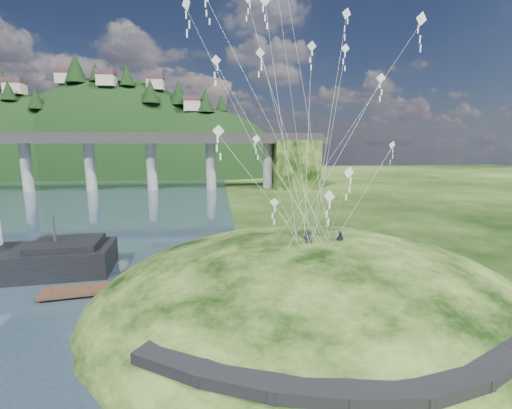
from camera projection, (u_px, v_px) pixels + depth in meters
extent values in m
plane|color=black|center=(210.00, 316.00, 24.65)|extent=(320.00, 320.00, 0.00)
ellipsoid|color=black|center=(310.00, 315.00, 27.76)|extent=(36.00, 32.00, 13.00)
cube|color=black|center=(175.00, 361.00, 16.31)|extent=(4.32, 3.62, 0.71)
cube|color=black|center=(239.00, 378.00, 15.01)|extent=(4.10, 2.97, 0.61)
cube|color=black|center=(312.00, 389.00, 14.37)|extent=(3.85, 2.37, 0.62)
cube|color=black|center=(385.00, 392.00, 14.27)|extent=(3.62, 1.83, 0.66)
cube|color=black|center=(449.00, 383.00, 14.79)|extent=(3.82, 2.27, 0.68)
cube|color=black|center=(495.00, 362.00, 16.04)|extent=(4.11, 2.97, 0.71)
cube|color=#2D2B2B|center=(12.00, 140.00, 85.29)|extent=(160.00, 9.00, 1.60)
cube|color=#2D2B2B|center=(12.00, 134.00, 85.04)|extent=(160.00, 0.40, 1.20)
cube|color=#2D2B2B|center=(21.00, 135.00, 89.25)|extent=(160.00, 0.40, 1.20)
cylinder|color=gray|center=(26.00, 166.00, 86.72)|extent=(2.60, 2.60, 13.00)
cylinder|color=gray|center=(90.00, 166.00, 88.43)|extent=(2.60, 2.60, 13.00)
cylinder|color=gray|center=(152.00, 165.00, 90.14)|extent=(2.60, 2.60, 13.00)
cylinder|color=gray|center=(211.00, 165.00, 91.86)|extent=(2.60, 2.60, 13.00)
cylinder|color=gray|center=(268.00, 165.00, 93.57)|extent=(2.60, 2.60, 13.00)
cube|color=black|center=(295.00, 164.00, 94.40)|extent=(12.00, 11.00, 13.00)
ellipsoid|color=black|center=(17.00, 195.00, 134.81)|extent=(84.00, 60.00, 80.00)
ellipsoid|color=black|center=(121.00, 187.00, 144.52)|extent=(96.00, 68.00, 88.00)
ellipsoid|color=black|center=(204.00, 198.00, 141.28)|extent=(76.00, 56.00, 72.00)
cone|color=black|center=(2.00, 80.00, 122.58)|extent=(5.61, 5.61, 7.39)
cone|color=black|center=(8.00, 90.00, 116.37)|extent=(5.08, 5.08, 6.69)
cone|color=black|center=(36.00, 98.00, 116.96)|extent=(5.29, 5.29, 6.96)
cone|color=black|center=(76.00, 68.00, 124.31)|extent=(8.01, 8.01, 10.54)
cone|color=black|center=(95.00, 72.00, 124.78)|extent=(4.97, 4.97, 6.54)
cone|color=black|center=(127.00, 75.00, 124.28)|extent=(5.83, 5.83, 7.67)
cone|color=black|center=(150.00, 91.00, 121.50)|extent=(6.47, 6.47, 8.51)
cone|color=black|center=(179.00, 92.00, 129.16)|extent=(7.13, 7.13, 9.38)
cone|color=black|center=(206.00, 100.00, 126.02)|extent=(6.56, 6.56, 8.63)
cone|color=black|center=(221.00, 103.00, 132.18)|extent=(4.88, 4.88, 6.42)
cube|color=beige|center=(15.00, 89.00, 120.92)|extent=(6.00, 5.00, 4.00)
cube|color=#512E30|center=(14.00, 81.00, 120.45)|extent=(6.40, 5.40, 1.60)
cube|color=beige|center=(66.00, 79.00, 127.62)|extent=(6.00, 5.00, 4.00)
cube|color=#512E30|center=(65.00, 71.00, 127.14)|extent=(6.40, 5.40, 1.60)
cube|color=beige|center=(107.00, 81.00, 121.98)|extent=(6.00, 5.00, 4.00)
cube|color=#512E30|center=(106.00, 73.00, 121.50)|extent=(6.40, 5.40, 1.60)
cube|color=beige|center=(155.00, 85.00, 129.63)|extent=(6.00, 5.00, 4.00)
cube|color=#512E30|center=(155.00, 77.00, 129.15)|extent=(6.40, 5.40, 1.60)
cube|color=beige|center=(192.00, 106.00, 126.78)|extent=(6.00, 5.00, 4.00)
cube|color=#512E30|center=(192.00, 98.00, 126.30)|extent=(6.40, 5.40, 1.60)
cube|color=black|center=(67.00, 244.00, 32.45)|extent=(6.33, 5.44, 0.59)
cylinder|color=#2D2B2B|center=(54.00, 231.00, 32.03)|extent=(0.24, 0.24, 2.95)
cube|color=#3A2417|center=(125.00, 286.00, 28.78)|extent=(12.84, 3.91, 0.32)
cylinder|color=#3A2417|center=(53.00, 296.00, 27.42)|extent=(0.27, 0.27, 0.91)
cylinder|color=#3A2417|center=(90.00, 292.00, 28.12)|extent=(0.27, 0.27, 0.91)
cylinder|color=#3A2417|center=(125.00, 288.00, 28.82)|extent=(0.27, 0.27, 0.91)
cylinder|color=#3A2417|center=(158.00, 285.00, 29.53)|extent=(0.27, 0.27, 0.91)
cylinder|color=#3A2417|center=(190.00, 282.00, 30.23)|extent=(0.27, 0.27, 0.91)
imported|color=#242530|center=(308.00, 230.00, 25.34)|extent=(0.82, 0.68, 1.92)
imported|color=#242530|center=(340.00, 231.00, 26.04)|extent=(0.91, 0.88, 1.48)
cube|color=white|center=(421.00, 19.00, 22.88)|extent=(0.86, 0.24, 0.87)
cube|color=white|center=(421.00, 29.00, 22.99)|extent=(0.11, 0.07, 0.51)
cube|color=white|center=(420.00, 39.00, 23.09)|extent=(0.11, 0.07, 0.51)
cube|color=white|center=(419.00, 48.00, 23.20)|extent=(0.11, 0.07, 0.51)
cube|color=white|center=(347.00, 14.00, 27.04)|extent=(0.80, 0.28, 0.79)
cube|color=white|center=(346.00, 22.00, 27.14)|extent=(0.10, 0.08, 0.47)
cube|color=white|center=(346.00, 29.00, 27.24)|extent=(0.10, 0.08, 0.47)
cube|color=white|center=(345.00, 37.00, 27.34)|extent=(0.10, 0.08, 0.47)
cube|color=white|center=(256.00, 139.00, 31.28)|extent=(0.78, 0.21, 0.78)
cube|color=white|center=(256.00, 145.00, 31.38)|extent=(0.10, 0.06, 0.46)
cube|color=white|center=(256.00, 151.00, 31.48)|extent=(0.10, 0.06, 0.46)
cube|color=white|center=(256.00, 157.00, 31.58)|extent=(0.10, 0.06, 0.46)
cube|color=white|center=(345.00, 48.00, 28.87)|extent=(0.74, 0.18, 0.73)
cube|color=white|center=(345.00, 55.00, 28.96)|extent=(0.10, 0.03, 0.43)
cube|color=white|center=(345.00, 61.00, 29.05)|extent=(0.10, 0.03, 0.43)
cube|color=white|center=(344.00, 68.00, 29.14)|extent=(0.10, 0.03, 0.43)
cube|color=white|center=(218.00, 131.00, 21.77)|extent=(0.77, 0.24, 0.75)
cube|color=white|center=(219.00, 140.00, 21.86)|extent=(0.10, 0.06, 0.44)
cube|color=white|center=(219.00, 148.00, 21.96)|extent=(0.10, 0.06, 0.44)
cube|color=white|center=(219.00, 157.00, 22.06)|extent=(0.10, 0.06, 0.44)
cube|color=white|center=(274.00, 202.00, 26.30)|extent=(0.74, 0.28, 0.72)
cube|color=white|center=(274.00, 209.00, 26.40)|extent=(0.10, 0.03, 0.43)
cube|color=white|center=(274.00, 216.00, 26.49)|extent=(0.10, 0.03, 0.43)
cube|color=white|center=(274.00, 222.00, 26.58)|extent=(0.10, 0.03, 0.43)
cube|color=white|center=(349.00, 172.00, 20.87)|extent=(0.69, 0.22, 0.70)
cube|color=white|center=(349.00, 181.00, 20.95)|extent=(0.09, 0.06, 0.41)
cube|color=white|center=(348.00, 189.00, 21.04)|extent=(0.09, 0.06, 0.41)
cube|color=white|center=(348.00, 197.00, 21.13)|extent=(0.09, 0.06, 0.41)
cube|color=white|center=(329.00, 196.00, 23.17)|extent=(0.62, 0.65, 0.85)
cube|color=white|center=(329.00, 205.00, 23.28)|extent=(0.10, 0.08, 0.50)
cube|color=white|center=(329.00, 214.00, 23.39)|extent=(0.10, 0.08, 0.50)
cube|color=white|center=(328.00, 222.00, 23.49)|extent=(0.10, 0.08, 0.50)
cube|color=white|center=(265.00, 0.00, 22.37)|extent=(0.68, 0.30, 0.71)
cube|color=white|center=(265.00, 9.00, 22.46)|extent=(0.09, 0.03, 0.42)
cube|color=white|center=(265.00, 17.00, 22.55)|extent=(0.09, 0.03, 0.42)
cube|color=white|center=(265.00, 25.00, 22.64)|extent=(0.09, 0.03, 0.42)
cube|color=white|center=(381.00, 78.00, 30.04)|extent=(0.83, 0.22, 0.83)
cube|color=white|center=(381.00, 85.00, 30.14)|extent=(0.11, 0.02, 0.48)
cube|color=white|center=(380.00, 92.00, 30.24)|extent=(0.11, 0.02, 0.48)
cube|color=white|center=(380.00, 99.00, 30.35)|extent=(0.11, 0.02, 0.48)
cube|color=white|center=(392.00, 145.00, 28.91)|extent=(0.64, 0.28, 0.66)
cube|color=white|center=(392.00, 151.00, 28.99)|extent=(0.08, 0.07, 0.39)
cube|color=white|center=(391.00, 156.00, 29.08)|extent=(0.08, 0.07, 0.39)
cube|color=white|center=(391.00, 162.00, 29.16)|extent=(0.08, 0.07, 0.39)
cube|color=white|center=(260.00, 53.00, 26.34)|extent=(0.72, 0.33, 0.74)
cube|color=white|center=(260.00, 60.00, 26.43)|extent=(0.10, 0.03, 0.44)
cube|color=white|center=(260.00, 68.00, 26.53)|extent=(0.10, 0.03, 0.44)
cube|color=white|center=(260.00, 75.00, 26.63)|extent=(0.10, 0.03, 0.44)
cube|color=white|center=(248.00, 5.00, 27.66)|extent=(0.09, 0.05, 0.41)
cube|color=white|center=(248.00, 12.00, 27.75)|extent=(0.09, 0.05, 0.41)
cube|color=white|center=(248.00, 19.00, 27.84)|extent=(0.09, 0.05, 0.41)
cube|color=white|center=(216.00, 60.00, 26.00)|extent=(0.76, 0.24, 0.75)
cube|color=white|center=(216.00, 68.00, 26.10)|extent=(0.10, 0.02, 0.45)
cube|color=white|center=(216.00, 75.00, 26.20)|extent=(0.10, 0.02, 0.45)
cube|color=white|center=(216.00, 83.00, 26.29)|extent=(0.10, 0.02, 0.45)
cube|color=white|center=(207.00, 4.00, 24.53)|extent=(0.10, 0.06, 0.45)
cube|color=white|center=(207.00, 13.00, 24.62)|extent=(0.10, 0.06, 0.45)
cube|color=white|center=(208.00, 21.00, 24.72)|extent=(0.10, 0.06, 0.45)
cube|color=white|center=(312.00, 46.00, 32.09)|extent=(0.89, 0.32, 0.86)
cube|color=white|center=(312.00, 53.00, 32.21)|extent=(0.12, 0.05, 0.51)
cube|color=white|center=(311.00, 60.00, 32.32)|extent=(0.12, 0.05, 0.51)
cube|color=white|center=(311.00, 67.00, 32.43)|extent=(0.12, 0.05, 0.51)
cube|color=white|center=(186.00, 4.00, 21.35)|extent=(0.56, 0.67, 0.82)
cube|color=white|center=(186.00, 14.00, 21.45)|extent=(0.10, 0.08, 0.48)
cube|color=white|center=(187.00, 24.00, 21.55)|extent=(0.10, 0.08, 0.48)
cube|color=white|center=(187.00, 34.00, 21.66)|extent=(0.10, 0.08, 0.48)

